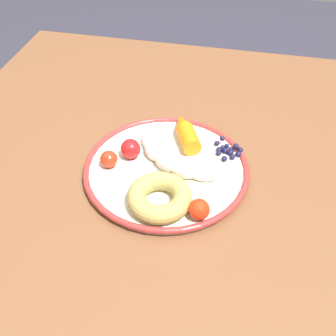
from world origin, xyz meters
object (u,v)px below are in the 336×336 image
at_px(plate, 168,169).
at_px(tomato_mid, 109,159).
at_px(tomato_near, 131,149).
at_px(tomato_far, 199,209).
at_px(donut, 160,197).
at_px(dining_table, 171,190).
at_px(carrot_orange, 186,132).
at_px(blueberry_pile, 228,150).
at_px(banana, 169,161).

height_order(plate, tomato_mid, tomato_mid).
bearing_deg(tomato_near, tomato_mid, 46.32).
bearing_deg(tomato_far, donut, -11.57).
bearing_deg(tomato_near, tomato_far, 141.04).
distance_m(dining_table, carrot_orange, 0.13).
bearing_deg(blueberry_pile, tomato_far, 80.15).
relative_size(banana, donut, 1.53).
height_order(donut, blueberry_pile, donut).
height_order(dining_table, blueberry_pile, blueberry_pile).
height_order(tomato_near, tomato_mid, tomato_near).
distance_m(plate, blueberry_pile, 0.13).
distance_m(dining_table, plate, 0.11).
bearing_deg(donut, tomato_near, -52.92).
bearing_deg(carrot_orange, donut, 86.53).
bearing_deg(carrot_orange, tomato_mid, 41.10).
xyz_separation_m(plate, tomato_far, (-0.08, 0.11, 0.02)).
bearing_deg(blueberry_pile, plate, 32.78).
bearing_deg(donut, blueberry_pile, -122.14).
bearing_deg(tomato_far, tomato_near, -38.96).
relative_size(blueberry_pile, tomato_far, 1.65).
xyz_separation_m(dining_table, tomato_far, (-0.08, 0.15, 0.12)).
height_order(tomato_mid, tomato_far, tomato_far).
height_order(blueberry_pile, tomato_mid, tomato_mid).
distance_m(tomato_mid, tomato_far, 0.21).
bearing_deg(dining_table, tomato_far, 117.86).
bearing_deg(dining_table, carrot_orange, -111.36).
height_order(banana, blueberry_pile, banana).
xyz_separation_m(carrot_orange, tomato_mid, (0.13, 0.11, -0.00)).
xyz_separation_m(carrot_orange, blueberry_pile, (-0.09, 0.03, -0.01)).
xyz_separation_m(tomato_near, tomato_mid, (0.03, 0.03, -0.00)).
xyz_separation_m(banana, carrot_orange, (-0.02, -0.09, 0.01)).
relative_size(plate, blueberry_pile, 5.18).
height_order(plate, tomato_near, tomato_near).
bearing_deg(banana, tomato_far, 123.88).
height_order(banana, tomato_near, tomato_near).
bearing_deg(tomato_far, blueberry_pile, -99.85).
xyz_separation_m(banana, tomato_mid, (0.11, 0.02, 0.00)).
bearing_deg(dining_table, banana, 94.90).
distance_m(tomato_near, tomato_mid, 0.05).
bearing_deg(banana, plate, 92.69).
bearing_deg(plate, dining_table, -85.42).
relative_size(donut, blueberry_pile, 1.86).
height_order(dining_table, carrot_orange, carrot_orange).
height_order(blueberry_pile, tomato_near, tomato_near).
distance_m(tomato_near, tomato_far, 0.20).
bearing_deg(banana, tomato_mid, 12.05).
distance_m(blueberry_pile, tomato_far, 0.18).
bearing_deg(banana, blueberry_pile, -149.75).
distance_m(blueberry_pile, tomato_near, 0.19).
bearing_deg(plate, carrot_orange, -99.95).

